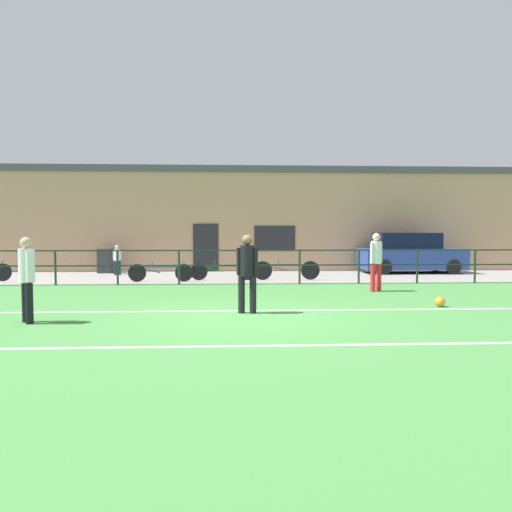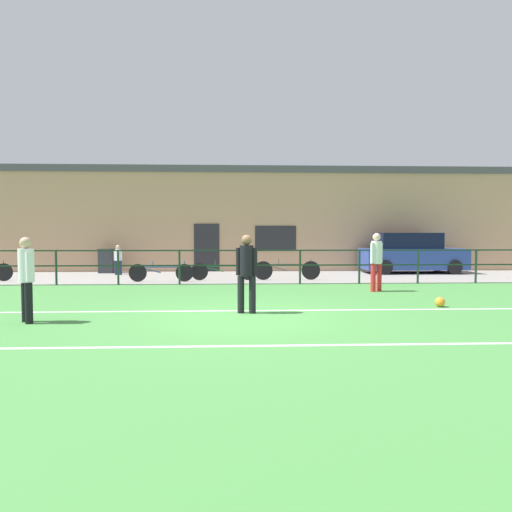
% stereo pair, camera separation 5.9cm
% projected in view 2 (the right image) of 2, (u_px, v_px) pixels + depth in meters
% --- Properties ---
extents(ground, '(60.00, 44.00, 0.04)m').
position_uv_depth(ground, '(243.00, 318.00, 9.47)').
color(ground, '#478C42').
extents(field_line_touchline, '(36.00, 0.11, 0.00)m').
position_uv_depth(field_line_touchline, '(242.00, 311.00, 10.23)').
color(field_line_touchline, white).
rests_on(field_line_touchline, ground).
extents(field_line_hash, '(36.00, 0.11, 0.00)m').
position_uv_depth(field_line_hash, '(245.00, 346.00, 7.04)').
color(field_line_hash, white).
rests_on(field_line_hash, ground).
extents(pavement_strip, '(48.00, 5.00, 0.02)m').
position_uv_depth(pavement_strip, '(240.00, 277.00, 17.95)').
color(pavement_strip, gray).
rests_on(pavement_strip, ground).
extents(perimeter_fence, '(36.07, 0.07, 1.15)m').
position_uv_depth(perimeter_fence, '(240.00, 262.00, 15.42)').
color(perimeter_fence, '#193823').
rests_on(perimeter_fence, ground).
extents(clubhouse_facade, '(28.00, 2.56, 4.64)m').
position_uv_depth(clubhouse_facade, '(239.00, 219.00, 21.53)').
color(clubhouse_facade, tan).
rests_on(clubhouse_facade, ground).
extents(player_goalkeeper, '(0.45, 0.29, 1.67)m').
position_uv_depth(player_goalkeeper, '(247.00, 269.00, 9.88)').
color(player_goalkeeper, black).
rests_on(player_goalkeeper, ground).
extents(player_striker, '(0.31, 0.38, 1.63)m').
position_uv_depth(player_striker, '(26.00, 274.00, 8.83)').
color(player_striker, black).
rests_on(player_striker, ground).
extents(player_winger, '(0.41, 0.30, 1.70)m').
position_uv_depth(player_winger, '(376.00, 258.00, 13.57)').
color(player_winger, red).
rests_on(player_winger, ground).
extents(soccer_ball_match, '(0.23, 0.23, 0.23)m').
position_uv_depth(soccer_ball_match, '(440.00, 302.00, 10.75)').
color(soccer_ball_match, orange).
rests_on(soccer_ball_match, ground).
extents(spectator_child, '(0.33, 0.21, 1.20)m').
position_uv_depth(spectator_child, '(118.00, 258.00, 18.65)').
color(spectator_child, '#232D4C').
rests_on(spectator_child, pavement_strip).
extents(parked_car_red, '(4.20, 1.84, 1.69)m').
position_uv_depth(parked_car_red, '(411.00, 254.00, 19.59)').
color(parked_car_red, '#28428E').
rests_on(parked_car_red, pavement_strip).
extents(bicycle_parked_0, '(2.22, 0.04, 0.72)m').
position_uv_depth(bicycle_parked_0, '(161.00, 272.00, 16.09)').
color(bicycle_parked_0, black).
rests_on(bicycle_parked_0, pavement_strip).
extents(bicycle_parked_1, '(2.39, 0.04, 0.77)m').
position_uv_depth(bicycle_parked_1, '(287.00, 270.00, 16.71)').
color(bicycle_parked_1, black).
rests_on(bicycle_parked_1, pavement_strip).
extents(bicycle_parked_2, '(2.34, 0.04, 0.71)m').
position_uv_depth(bicycle_parked_2, '(224.00, 271.00, 16.61)').
color(bicycle_parked_2, black).
rests_on(bicycle_parked_2, pavement_strip).
extents(trash_bin_0, '(0.60, 0.51, 1.01)m').
position_uv_depth(trash_bin_0, '(106.00, 261.00, 19.57)').
color(trash_bin_0, '#33383D').
rests_on(trash_bin_0, pavement_strip).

